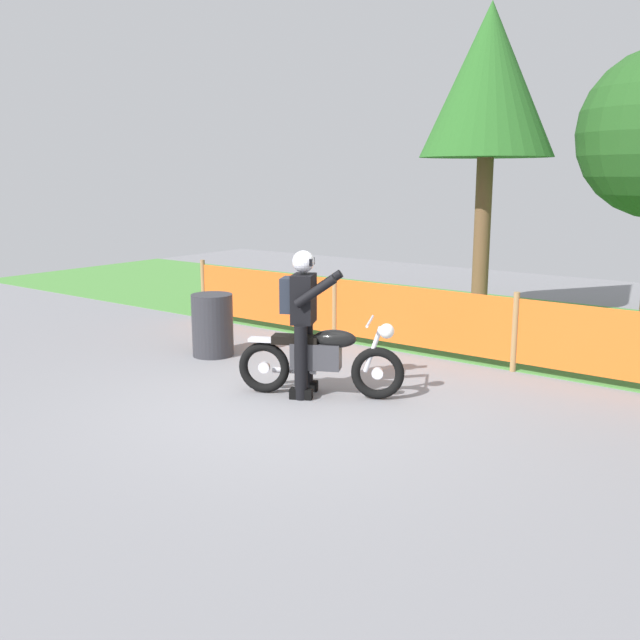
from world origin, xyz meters
TOP-DOWN VIEW (x-y plane):
  - ground at (0.00, 0.00)m, footprint 24.00×24.00m
  - grass_verge at (0.00, 5.55)m, footprint 24.00×5.47m
  - barrier_fence at (0.00, 2.82)m, footprint 8.71×0.08m
  - tree_leftmost at (-0.33, 5.61)m, footprint 2.24×2.24m
  - motorcycle_lead at (0.05, 0.48)m, footprint 1.79×0.99m
  - rider_lead at (-0.14, 0.38)m, footprint 0.78×0.70m
  - oil_drum at (-2.30, 1.05)m, footprint 0.58×0.58m

SIDE VIEW (x-z plane):
  - ground at x=0.00m, z-range -0.02..0.00m
  - grass_verge at x=0.00m, z-range 0.00..0.01m
  - oil_drum at x=-2.30m, z-range 0.00..0.88m
  - motorcycle_lead at x=0.05m, z-range -0.01..0.91m
  - barrier_fence at x=0.00m, z-range 0.02..1.07m
  - rider_lead at x=-0.14m, z-range 0.11..1.80m
  - tree_leftmost at x=-0.33m, z-range 1.36..6.65m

